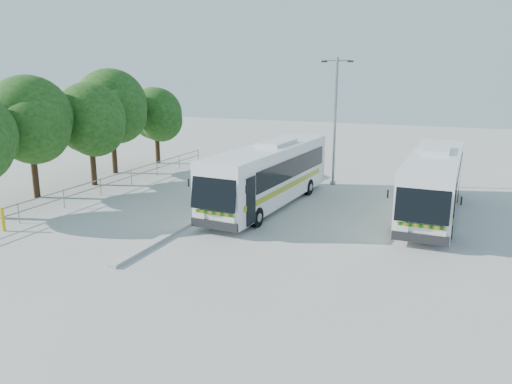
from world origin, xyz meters
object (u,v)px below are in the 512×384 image
at_px(coach_main, 269,174).
at_px(coach_adjacent, 433,182).
at_px(tree_far_b, 30,118).
at_px(tree_far_c, 91,118).
at_px(tree_far_d, 112,105).
at_px(tree_far_e, 157,114).
at_px(bollard, 3,219).
at_px(lamppost, 335,116).

distance_m(coach_main, coach_adjacent, 8.40).
bearing_deg(coach_main, coach_adjacent, 13.80).
relative_size(tree_far_b, tree_far_c, 1.07).
bearing_deg(tree_far_d, tree_far_e, 81.37).
distance_m(tree_far_b, coach_adjacent, 21.98).
xyz_separation_m(tree_far_d, tree_far_e, (0.68, 4.50, -0.93)).
bearing_deg(bollard, tree_far_c, 104.65).
bearing_deg(lamppost, tree_far_b, -152.20).
height_order(tree_far_b, tree_far_c, tree_far_b).
relative_size(tree_far_e, coach_adjacent, 0.52).
relative_size(coach_main, lamppost, 1.49).
bearing_deg(lamppost, coach_adjacent, -43.99).
bearing_deg(tree_far_c, coach_main, -2.81).
height_order(tree_far_e, lamppost, lamppost).
relative_size(tree_far_c, lamppost, 0.82).
height_order(tree_far_b, tree_far_e, tree_far_b).
height_order(tree_far_b, coach_main, tree_far_b).
bearing_deg(tree_far_b, tree_far_d, 92.23).
height_order(tree_far_e, coach_adjacent, tree_far_e).
relative_size(tree_far_d, coach_main, 0.62).
distance_m(coach_main, lamppost, 7.24).
distance_m(coach_adjacent, bollard, 20.63).
relative_size(tree_far_d, tree_far_e, 1.24).
bearing_deg(coach_main, tree_far_c, -178.64).
bearing_deg(bollard, coach_main, 41.82).
xyz_separation_m(tree_far_b, lamppost, (15.02, 9.75, -0.18)).
bearing_deg(coach_adjacent, coach_main, -168.94).
height_order(coach_adjacent, lamppost, lamppost).
bearing_deg(lamppost, bollard, -132.94).
distance_m(tree_far_d, coach_adjacent, 21.99).
distance_m(tree_far_c, coach_main, 12.38).
xyz_separation_m(tree_far_b, tree_far_c, (0.89, 3.90, -0.31)).
xyz_separation_m(coach_main, coach_adjacent, (8.28, 1.40, -0.05)).
bearing_deg(tree_far_d, lamppost, 7.98).
distance_m(tree_far_c, lamppost, 15.29).
relative_size(tree_far_b, coach_adjacent, 0.61).
distance_m(tree_far_b, coach_main, 13.70).
bearing_deg(coach_main, tree_far_d, 166.27).
bearing_deg(coach_main, tree_far_b, -161.57).
height_order(lamppost, bollard, lamppost).
height_order(tree_far_b, bollard, tree_far_b).
height_order(tree_far_c, coach_main, tree_far_c).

